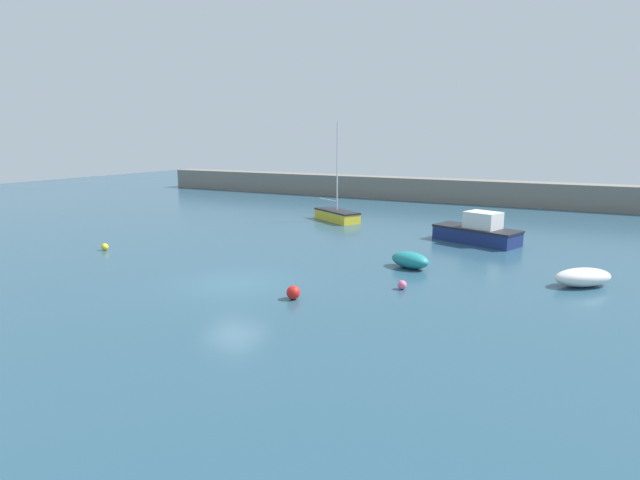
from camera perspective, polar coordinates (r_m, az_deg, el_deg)
ground_plane at (r=22.64m, az=-9.82°, el=-5.23°), size 120.00×120.00×0.20m
harbor_breakwater at (r=52.94m, az=12.93°, el=5.62°), size 67.46×2.57×2.30m
motorboat_grey_hull at (r=32.35m, az=17.60°, el=0.95°), size 5.57×3.69×1.96m
rowboat_blue_near at (r=24.73m, az=27.85°, el=-3.78°), size 2.85×2.65×0.81m
fishing_dinghy_green at (r=25.33m, az=10.25°, el=-2.26°), size 2.36×1.81×0.80m
sailboat_tall_mast at (r=39.03m, az=1.93°, el=2.87°), size 4.53×3.57×7.58m
mooring_buoy_pink at (r=21.77m, az=9.37°, el=-5.08°), size 0.39×0.39×0.39m
mooring_buoy_red at (r=20.21m, az=-3.07°, el=-6.01°), size 0.56×0.56×0.56m
mooring_buoy_yellow at (r=31.43m, az=-23.38°, el=-0.72°), size 0.40×0.40×0.40m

